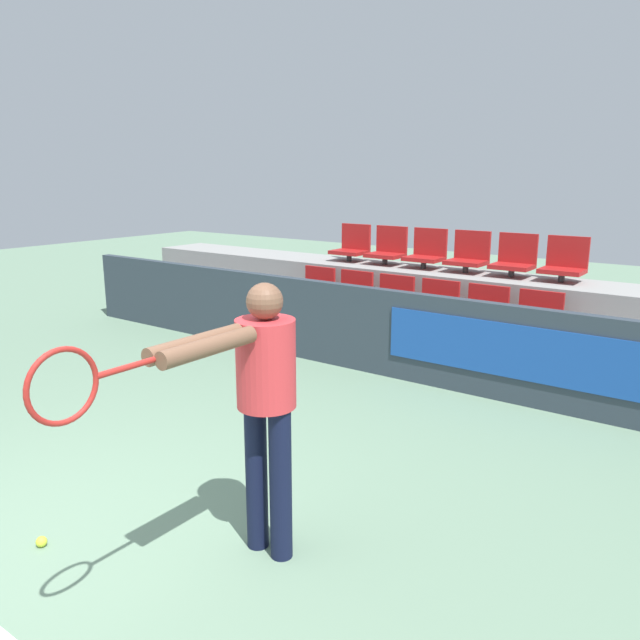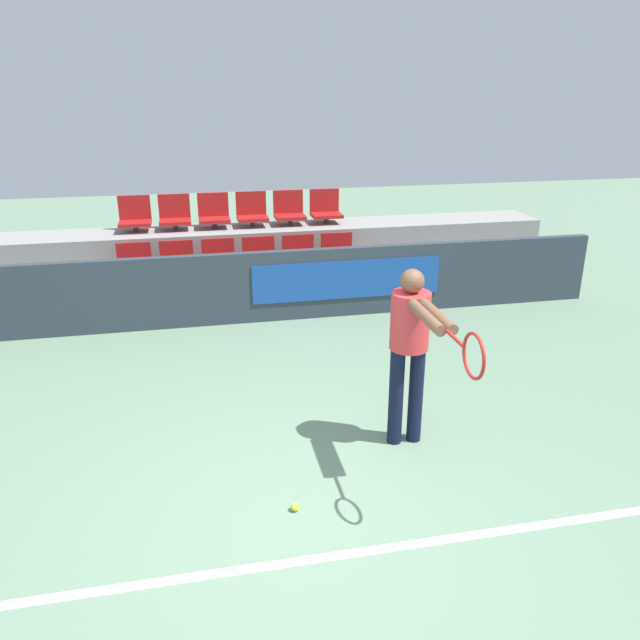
# 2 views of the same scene
# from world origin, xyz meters

# --- Properties ---
(ground_plane) EXTENTS (30.00, 30.00, 0.00)m
(ground_plane) POSITION_xyz_m (0.00, 0.00, 0.00)
(ground_plane) COLOR slate
(barrier_wall) EXTENTS (10.02, 0.14, 0.96)m
(barrier_wall) POSITION_xyz_m (0.03, 4.23, 0.48)
(barrier_wall) COLOR #2D3842
(barrier_wall) RESTS_ON ground
(bleacher_tier_front) EXTENTS (9.62, 0.85, 0.50)m
(bleacher_tier_front) POSITION_xyz_m (0.00, 4.74, 0.25)
(bleacher_tier_front) COLOR gray
(bleacher_tier_front) RESTS_ON ground
(bleacher_tier_middle) EXTENTS (9.62, 0.85, 1.00)m
(bleacher_tier_middle) POSITION_xyz_m (0.00, 5.59, 0.50)
(bleacher_tier_middle) COLOR gray
(bleacher_tier_middle) RESTS_ON ground
(stadium_chair_0) EXTENTS (0.46, 0.38, 0.50)m
(stadium_chair_0) POSITION_xyz_m (-1.43, 4.85, 0.71)
(stadium_chair_0) COLOR #333333
(stadium_chair_0) RESTS_ON bleacher_tier_front
(stadium_chair_1) EXTENTS (0.46, 0.38, 0.50)m
(stadium_chair_1) POSITION_xyz_m (-0.86, 4.85, 0.71)
(stadium_chair_1) COLOR #333333
(stadium_chair_1) RESTS_ON bleacher_tier_front
(stadium_chair_2) EXTENTS (0.46, 0.38, 0.50)m
(stadium_chair_2) POSITION_xyz_m (-0.29, 4.85, 0.71)
(stadium_chair_2) COLOR #333333
(stadium_chair_2) RESTS_ON bleacher_tier_front
(stadium_chair_3) EXTENTS (0.46, 0.38, 0.50)m
(stadium_chair_3) POSITION_xyz_m (0.29, 4.85, 0.71)
(stadium_chair_3) COLOR #333333
(stadium_chair_3) RESTS_ON bleacher_tier_front
(stadium_chair_4) EXTENTS (0.46, 0.38, 0.50)m
(stadium_chair_4) POSITION_xyz_m (0.86, 4.85, 0.71)
(stadium_chair_4) COLOR #333333
(stadium_chair_4) RESTS_ON bleacher_tier_front
(stadium_chair_5) EXTENTS (0.46, 0.38, 0.50)m
(stadium_chair_5) POSITION_xyz_m (1.43, 4.85, 0.71)
(stadium_chair_5) COLOR #333333
(stadium_chair_5) RESTS_ON bleacher_tier_front
(stadium_chair_6) EXTENTS (0.46, 0.38, 0.50)m
(stadium_chair_6) POSITION_xyz_m (-1.43, 5.70, 1.20)
(stadium_chair_6) COLOR #333333
(stadium_chair_6) RESTS_ON bleacher_tier_middle
(stadium_chair_7) EXTENTS (0.46, 0.38, 0.50)m
(stadium_chair_7) POSITION_xyz_m (-0.86, 5.70, 1.20)
(stadium_chair_7) COLOR #333333
(stadium_chair_7) RESTS_ON bleacher_tier_middle
(stadium_chair_8) EXTENTS (0.46, 0.38, 0.50)m
(stadium_chair_8) POSITION_xyz_m (-0.29, 5.70, 1.20)
(stadium_chair_8) COLOR #333333
(stadium_chair_8) RESTS_ON bleacher_tier_middle
(stadium_chair_9) EXTENTS (0.46, 0.38, 0.50)m
(stadium_chair_9) POSITION_xyz_m (0.29, 5.70, 1.20)
(stadium_chair_9) COLOR #333333
(stadium_chair_9) RESTS_ON bleacher_tier_middle
(stadium_chair_10) EXTENTS (0.46, 0.38, 0.50)m
(stadium_chair_10) POSITION_xyz_m (0.86, 5.70, 1.20)
(stadium_chair_10) COLOR #333333
(stadium_chair_10) RESTS_ON bleacher_tier_middle
(stadium_chair_11) EXTENTS (0.46, 0.38, 0.50)m
(stadium_chair_11) POSITION_xyz_m (1.43, 5.70, 1.20)
(stadium_chair_11) COLOR #333333
(stadium_chair_11) RESTS_ON bleacher_tier_middle
(tennis_player) EXTENTS (0.34, 1.54, 1.62)m
(tennis_player) POSITION_xyz_m (1.13, 0.86, 1.02)
(tennis_player) COLOR black
(tennis_player) RESTS_ON ground
(tennis_ball) EXTENTS (0.07, 0.07, 0.07)m
(tennis_ball) POSITION_xyz_m (-0.01, 0.15, 0.03)
(tennis_ball) COLOR #CCDB33
(tennis_ball) RESTS_ON ground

